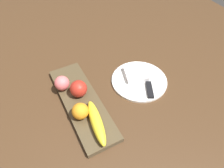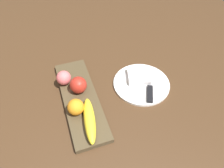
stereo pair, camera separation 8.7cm
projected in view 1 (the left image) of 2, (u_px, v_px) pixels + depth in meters
The scene contains 9 objects.
ground_plane at pixel (78, 112), 0.84m from camera, with size 2.40×2.40×0.00m, color #452D1A.
fruit_tray at pixel (82, 102), 0.86m from camera, with size 0.45×0.14×0.02m, color #4B3E28.
apple at pixel (79, 89), 0.85m from camera, with size 0.07×0.07×0.07m, color #B0291D.
banana at pixel (96, 122), 0.76m from camera, with size 0.20×0.04×0.04m, color yellow.
orange_near_apple at pixel (79, 112), 0.77m from camera, with size 0.06×0.06×0.06m, color orange.
peach at pixel (62, 83), 0.87m from camera, with size 0.06×0.06×0.06m, color #E7696A.
dinner_plate at pixel (139, 81), 0.95m from camera, with size 0.25×0.25×0.01m, color white.
folded_napkin at pixel (136, 74), 0.96m from camera, with size 0.10×0.10×0.02m, color white.
knife at pixel (149, 87), 0.91m from camera, with size 0.17×0.10×0.01m.
Camera 1 is at (-0.49, 0.10, 0.69)m, focal length 33.47 mm.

